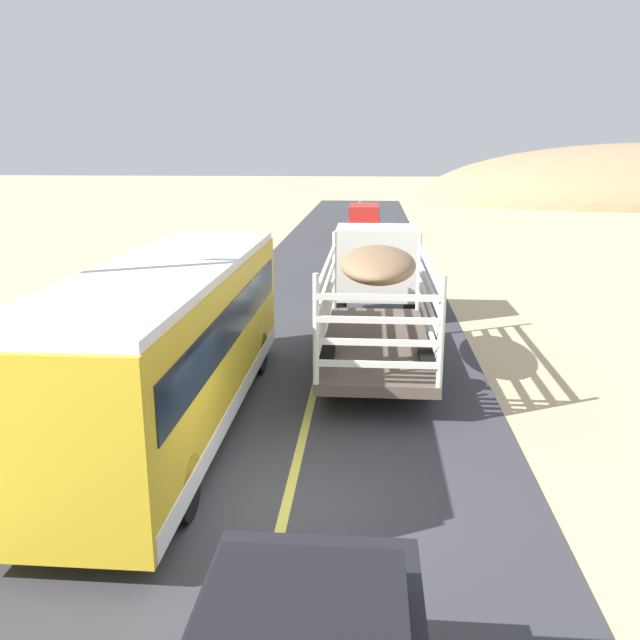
{
  "coord_description": "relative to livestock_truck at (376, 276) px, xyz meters",
  "views": [
    {
      "loc": [
        1.21,
        -8.94,
        5.31
      ],
      "look_at": [
        0.0,
        6.52,
        1.22
      ],
      "focal_mm": 36.7,
      "sensor_mm": 36.0,
      "label": 1
    }
  ],
  "objects": [
    {
      "name": "ground_plane",
      "position": [
        -1.38,
        -9.43,
        -1.79
      ],
      "size": [
        240.0,
        240.0,
        0.0
      ],
      "primitive_type": "plane",
      "color": "#CCB284"
    },
    {
      "name": "road_surface",
      "position": [
        -1.38,
        -9.43,
        -1.78
      ],
      "size": [
        8.0,
        120.0,
        0.02
      ],
      "primitive_type": "cube",
      "color": "#38383D",
      "rests_on": "ground"
    },
    {
      "name": "road_centre_line",
      "position": [
        -1.38,
        -9.43,
        -1.77
      ],
      "size": [
        0.16,
        117.6,
        0.0
      ],
      "primitive_type": "cube",
      "color": "#D8CC4C",
      "rests_on": "road_surface"
    },
    {
      "name": "livestock_truck",
      "position": [
        0.0,
        0.0,
        0.0
      ],
      "size": [
        2.53,
        9.7,
        3.02
      ],
      "color": "silver",
      "rests_on": "road_surface"
    },
    {
      "name": "bus",
      "position": [
        -3.94,
        -6.72,
        -0.04
      ],
      "size": [
        2.54,
        10.0,
        3.21
      ],
      "color": "gold",
      "rests_on": "road_surface"
    },
    {
      "name": "car_far",
      "position": [
        -0.62,
        22.17,
        -0.7
      ],
      "size": [
        1.9,
        4.62,
        1.93
      ],
      "color": "#B2261E",
      "rests_on": "road_surface"
    }
  ]
}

